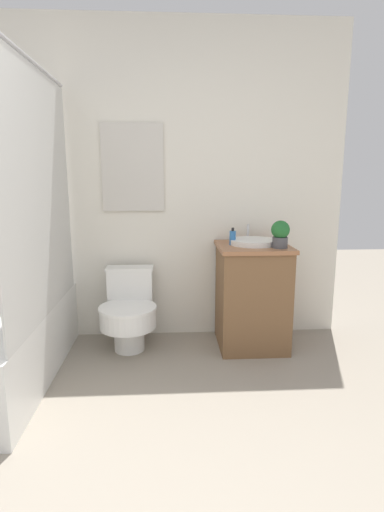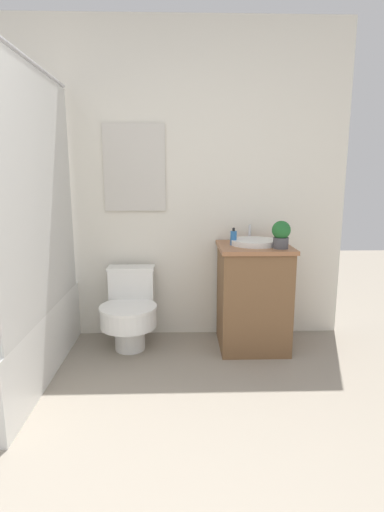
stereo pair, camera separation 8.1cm
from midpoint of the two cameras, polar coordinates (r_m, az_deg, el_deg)
The scene contains 7 objects.
wall_back at distance 3.27m, azimuth -8.65°, elevation 10.07°, with size 3.33×0.07×2.50m.
shower_area at distance 2.92m, azimuth -26.07°, elevation -10.63°, with size 0.65×1.47×1.98m.
toilet at distance 3.14m, azimuth -9.72°, elevation -7.71°, with size 0.43×0.54×0.61m.
vanity at distance 3.14m, azimuth 7.81°, elevation -5.65°, with size 0.54×0.53×0.81m.
sink at distance 3.07m, azimuth 7.94°, elevation 2.03°, with size 0.35×0.39×0.13m.
soap_bottle at distance 3.03m, azimuth 5.06°, elevation 2.64°, with size 0.05×0.05×0.13m.
potted_plant at distance 2.94m, azimuth 11.73°, elevation 3.17°, with size 0.13×0.13×0.20m.
Camera 1 is at (0.25, -0.95, 1.32)m, focal length 28.00 mm.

